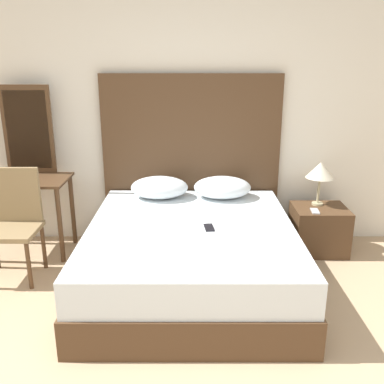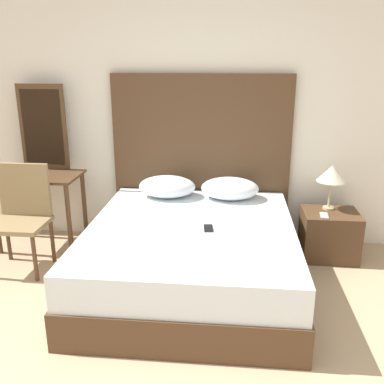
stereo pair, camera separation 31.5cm
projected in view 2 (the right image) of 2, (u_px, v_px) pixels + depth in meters
wall_back at (202, 110)px, 4.22m from camera, size 10.00×0.06×2.70m
bed at (191, 256)px, 3.54m from camera, size 1.68×1.92×0.55m
headboard at (201, 161)px, 4.30m from camera, size 1.77×0.05×1.70m
pillow_left at (167, 187)px, 4.13m from camera, size 0.55×0.40×0.20m
pillow_right at (230, 188)px, 4.07m from camera, size 0.55×0.40×0.20m
phone_on_bed at (208, 228)px, 3.38m from camera, size 0.09×0.16×0.01m
nightstand at (329, 234)px, 4.09m from camera, size 0.51×0.44×0.45m
table_lamp at (332, 174)px, 4.00m from camera, size 0.27×0.27×0.43m
phone_on_nightstand at (324, 215)px, 3.92m from camera, size 0.08×0.16×0.01m
vanity_desk at (39, 189)px, 4.21m from camera, size 0.81×0.51×0.75m
vanity_mirror at (43, 127)px, 4.25m from camera, size 0.48×0.03×0.85m
chair at (21, 211)px, 3.82m from camera, size 0.49×0.43×0.95m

